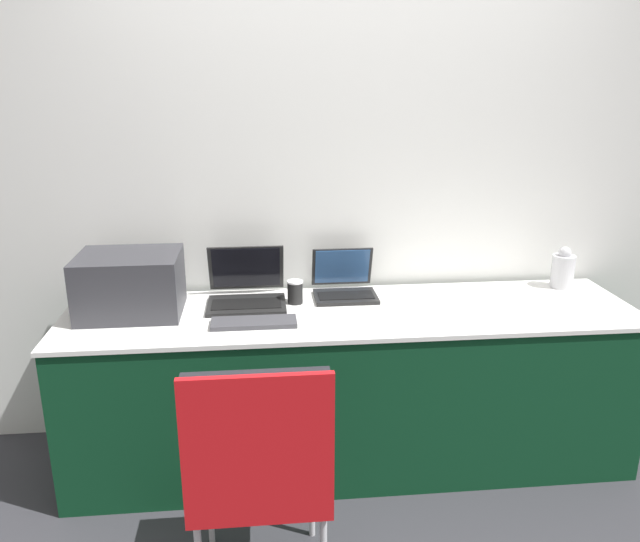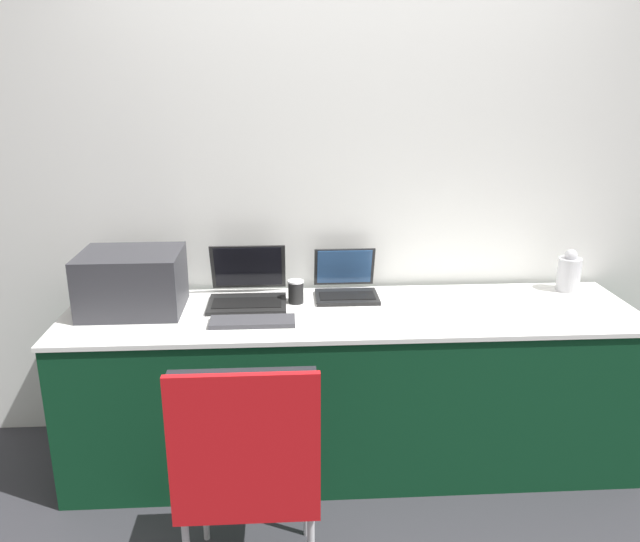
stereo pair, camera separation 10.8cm
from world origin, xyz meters
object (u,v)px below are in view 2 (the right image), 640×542
at_px(laptop_left, 248,290).
at_px(metal_pitcher, 569,273).
at_px(laptop_right, 346,286).
at_px(coffee_cup, 296,292).
at_px(printer, 132,279).
at_px(external_keyboard, 252,322).
at_px(chair, 248,459).

distance_m(laptop_left, metal_pitcher, 1.57).
relative_size(laptop_right, coffee_cup, 2.73).
xyz_separation_m(printer, metal_pitcher, (2.07, 0.15, -0.05)).
bearing_deg(laptop_left, coffee_cup, -8.79).
bearing_deg(laptop_left, external_keyboard, -83.26).
height_order(laptop_left, chair, laptop_left).
height_order(metal_pitcher, chair, metal_pitcher).
bearing_deg(laptop_left, laptop_right, 6.45).
distance_m(printer, laptop_right, 0.99).
bearing_deg(laptop_right, external_keyboard, -142.20).
distance_m(laptop_right, chair, 1.17).
bearing_deg(external_keyboard, printer, 160.23).
bearing_deg(laptop_left, chair, -87.52).
height_order(printer, coffee_cup, printer).
relative_size(printer, laptop_right, 1.49).
relative_size(laptop_left, metal_pitcher, 1.71).
relative_size(laptop_left, coffee_cup, 3.30).
bearing_deg(external_keyboard, laptop_right, 37.80).
xyz_separation_m(printer, chair, (0.55, -0.93, -0.32)).
bearing_deg(metal_pitcher, laptop_right, -179.57).
bearing_deg(chair, laptop_left, 92.48).
distance_m(laptop_right, metal_pitcher, 1.10).
relative_size(laptop_right, metal_pitcher, 1.41).
relative_size(printer, external_keyboard, 1.21).
bearing_deg(printer, coffee_cup, 4.33).
distance_m(printer, chair, 1.13).
bearing_deg(coffee_cup, chair, -100.38).
distance_m(laptop_right, coffee_cup, 0.26).
bearing_deg(coffee_cup, printer, -175.67).
height_order(laptop_right, metal_pitcher, laptop_right).
relative_size(coffee_cup, metal_pitcher, 0.52).
height_order(laptop_right, chair, laptop_right).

